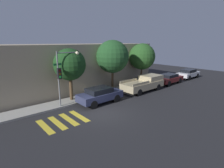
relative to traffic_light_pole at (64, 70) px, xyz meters
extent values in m
plane|color=black|center=(1.54, -3.37, -3.30)|extent=(60.00, 60.00, 0.00)
cube|color=gray|center=(1.54, 0.80, -3.23)|extent=(26.00, 1.94, 0.14)
cube|color=gray|center=(1.54, 5.17, -0.63)|extent=(26.00, 6.00, 5.33)
cube|color=gold|center=(-2.84, -2.57, -3.30)|extent=(0.45, 2.60, 0.00)
cube|color=gold|center=(-1.95, -2.57, -3.30)|extent=(0.45, 2.60, 0.00)
cube|color=gold|center=(-1.07, -2.57, -3.30)|extent=(0.45, 2.60, 0.00)
cube|color=gold|center=(-0.18, -2.57, -3.30)|extent=(0.45, 2.60, 0.00)
cylinder|color=slate|center=(-0.46, 0.08, -0.87)|extent=(0.12, 0.12, 4.86)
cube|color=black|center=(-0.46, -0.13, -0.25)|extent=(0.30, 0.30, 0.90)
cylinder|color=#4C0C0C|center=(-0.46, -0.29, 0.02)|extent=(0.18, 0.02, 0.18)
cylinder|color=#593D0A|center=(-0.46, -0.29, -0.25)|extent=(0.18, 0.02, 0.18)
cylinder|color=#26E54C|center=(-0.46, -0.29, -0.52)|extent=(0.18, 0.02, 0.18)
cube|color=#19662D|center=(-0.46, 0.08, 0.49)|extent=(0.70, 0.02, 0.18)
cylinder|color=slate|center=(0.47, 0.08, 1.42)|extent=(1.86, 0.08, 0.08)
sphere|color=#F9E5B2|center=(1.40, 0.08, 1.32)|extent=(0.36, 0.36, 0.36)
cube|color=#2D3351|center=(2.88, -1.27, -2.60)|extent=(4.27, 1.81, 0.66)
cube|color=black|center=(2.77, -1.27, -2.04)|extent=(2.22, 1.59, 0.47)
cylinder|color=black|center=(4.20, -0.45, -2.93)|extent=(0.74, 0.22, 0.74)
cylinder|color=black|center=(4.20, -2.08, -2.93)|extent=(0.74, 0.22, 0.74)
cylinder|color=black|center=(1.55, -0.45, -2.93)|extent=(0.74, 0.22, 0.74)
cylinder|color=black|center=(1.55, -2.08, -2.93)|extent=(0.74, 0.22, 0.74)
cube|color=tan|center=(9.03, -1.27, -2.55)|extent=(5.47, 2.10, 0.76)
cube|color=tan|center=(10.53, -1.27, -1.88)|extent=(2.46, 1.93, 0.58)
cube|color=tan|center=(7.66, -0.34, -2.03)|extent=(2.73, 0.08, 0.28)
cube|color=tan|center=(7.66, -2.19, -2.03)|extent=(2.73, 0.08, 0.28)
cylinder|color=black|center=(10.73, -0.31, -2.93)|extent=(0.74, 0.22, 0.74)
cylinder|color=black|center=(10.73, -2.23, -2.93)|extent=(0.74, 0.22, 0.74)
cylinder|color=black|center=(7.34, -0.31, -2.93)|extent=(0.74, 0.22, 0.74)
cylinder|color=black|center=(7.34, -2.23, -2.93)|extent=(0.74, 0.22, 0.74)
cube|color=maroon|center=(14.66, -1.27, -2.64)|extent=(4.42, 1.81, 0.57)
cube|color=black|center=(14.55, -1.27, -2.15)|extent=(2.30, 1.59, 0.41)
cylinder|color=black|center=(16.03, -0.45, -2.93)|extent=(0.74, 0.22, 0.74)
cylinder|color=black|center=(16.03, -2.08, -2.93)|extent=(0.74, 0.22, 0.74)
cylinder|color=black|center=(13.29, -0.45, -2.93)|extent=(0.74, 0.22, 0.74)
cylinder|color=black|center=(13.29, -2.08, -2.93)|extent=(0.74, 0.22, 0.74)
cube|color=silver|center=(20.19, -1.27, -2.63)|extent=(4.35, 1.76, 0.59)
cube|color=black|center=(20.09, -1.27, -2.10)|extent=(2.26, 1.55, 0.46)
cylinder|color=black|center=(21.54, -0.48, -2.93)|extent=(0.74, 0.22, 0.74)
cylinder|color=black|center=(21.54, -2.06, -2.93)|extent=(0.74, 0.22, 0.74)
cylinder|color=black|center=(18.84, -0.48, -2.93)|extent=(0.74, 0.22, 0.74)
cylinder|color=black|center=(18.84, -2.06, -2.93)|extent=(0.74, 0.22, 0.74)
cylinder|color=#4C3823|center=(1.13, 1.03, -2.08)|extent=(0.32, 0.32, 2.44)
sphere|color=#193D19|center=(1.13, 1.03, 0.26)|extent=(2.99, 2.99, 2.99)
cylinder|color=#4C3823|center=(6.40, 1.03, -1.98)|extent=(0.26, 0.26, 2.63)
sphere|color=#1E4721|center=(6.40, 1.03, 0.70)|extent=(3.64, 3.64, 3.64)
cylinder|color=#4C3823|center=(11.53, 1.03, -2.08)|extent=(0.22, 0.22, 2.43)
sphere|color=#234C1E|center=(11.53, 1.03, 0.41)|extent=(3.40, 3.40, 3.40)
camera|label=1|loc=(-6.48, -13.74, 2.34)|focal=28.00mm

